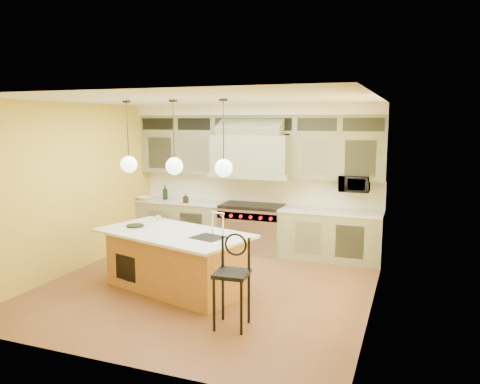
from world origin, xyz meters
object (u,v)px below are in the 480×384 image
at_px(microwave, 354,184).
at_px(kitchen_island, 177,260).
at_px(counter_stool, 232,275).
at_px(range, 252,228).

bearing_deg(microwave, kitchen_island, -133.13).
xyz_separation_m(kitchen_island, counter_stool, (1.29, -0.92, 0.20)).
height_order(kitchen_island, microwave, microwave).
bearing_deg(range, microwave, 3.12).
bearing_deg(kitchen_island, microwave, 62.53).
bearing_deg(kitchen_island, range, 96.29).
distance_m(counter_stool, microwave, 3.67).
relative_size(range, microwave, 2.21).
distance_m(kitchen_island, microwave, 3.57).
bearing_deg(counter_stool, range, 100.65).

